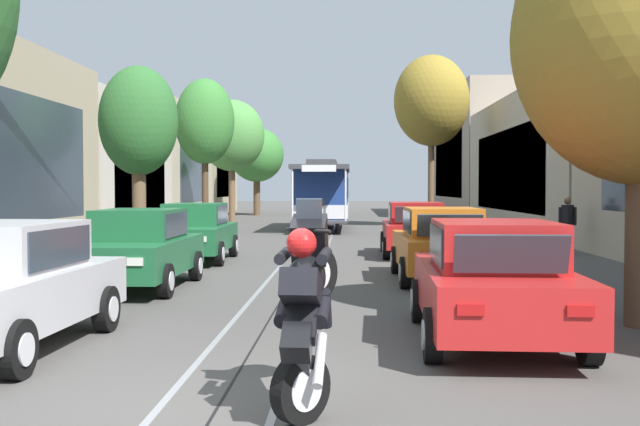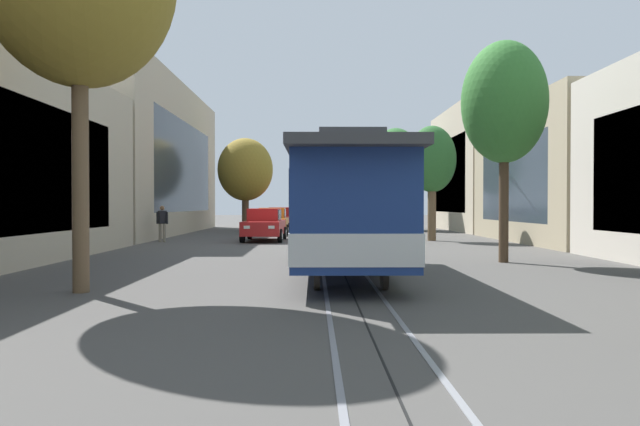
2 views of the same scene
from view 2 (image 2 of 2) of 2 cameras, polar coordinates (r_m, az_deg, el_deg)
The scene contains 17 objects.
ground_plane at distance 19.15m, azimuth 1.68°, elevation -4.47°, with size 160.00×160.00×0.00m, color #4C4947.
trolley_track_rails at distance 14.92m, azimuth 2.35°, elevation -5.96°, with size 1.14×70.52×0.01m.
parked_car_silver_near_left at distance 41.76m, azimuth 4.67°, elevation -0.51°, with size 2.11×4.41×1.58m.
parked_car_green_second_left at distance 35.96m, azimuth 5.34°, elevation -0.72°, with size 2.02×4.37×1.58m.
parked_car_green_mid_left at distance 30.34m, azimuth 6.48°, elevation -1.01°, with size 2.04×4.38×1.58m.
parked_car_red_near_right at distance 40.86m, azimuth -3.91°, elevation -0.54°, with size 2.10×4.40×1.58m.
parked_car_orange_second_right at distance 34.41m, azimuth -4.72°, elevation -0.79°, with size 2.02×4.37×1.58m.
parked_car_red_mid_right at distance 28.39m, azimuth -5.52°, elevation -1.13°, with size 2.06×4.39×1.58m.
street_tree_kerb_left_near at distance 41.41m, azimuth 7.46°, elevation 5.00°, with size 3.57×3.89×7.20m.
street_tree_kerb_left_second at distance 28.92m, azimuth 10.99°, elevation 5.10°, with size 2.36×2.05×5.64m.
street_tree_kerb_left_mid at distance 18.80m, azimuth 17.71°, elevation 10.27°, with size 2.59×2.52×6.77m.
street_tree_kerb_right_near at distance 39.99m, azimuth -7.38°, elevation 4.23°, with size 3.78×3.45×6.33m.
cable_car_trolley at distance 14.08m, azimuth 2.51°, elevation 0.40°, with size 2.58×9.14×3.28m.
motorcycle_with_rider at distance 44.03m, azimuth -0.71°, elevation -0.17°, with size 0.55×1.79×1.91m.
pedestrian_on_left_pavement at distance 40.62m, azimuth 9.12°, elevation -0.40°, with size 0.55×0.37×1.61m.
pedestrian_on_right_pavement at distance 28.22m, azimuth -15.30°, elevation -0.82°, with size 0.55×0.41×1.72m.
fire_hydrant at distance 39.97m, azimuth 6.85°, elevation -1.11°, with size 0.40×0.22×0.84m.
Camera 2 is at (0.78, 44.06, 1.77)m, focal length 32.43 mm.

